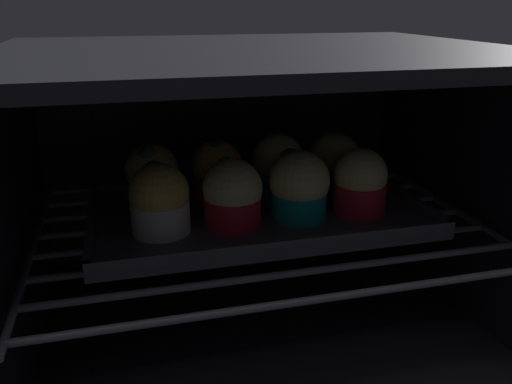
{
  "coord_description": "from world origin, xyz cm",
  "views": [
    {
      "loc": [
        -16.0,
        -38.02,
        40.44
      ],
      "look_at": [
        0.0,
        23.29,
        17.46
      ],
      "focal_mm": 37.11,
      "sensor_mm": 36.0,
      "label": 1
    }
  ],
  "objects_px": {
    "muffin_row0_col0": "(159,200)",
    "muffin_row0_col1": "(233,195)",
    "muffin_row1_col0": "(152,177)",
    "muffin_row1_col2": "(278,167)",
    "muffin_row0_col3": "(360,183)",
    "muffin_row1_col3": "(333,164)",
    "muffin_row1_col1": "(217,173)",
    "baking_tray": "(256,212)",
    "muffin_row0_col2": "(299,187)"
  },
  "relations": [
    {
      "from": "muffin_row1_col0",
      "to": "muffin_row1_col2",
      "type": "height_order",
      "value": "muffin_row1_col2"
    },
    {
      "from": "muffin_row0_col0",
      "to": "muffin_row1_col1",
      "type": "height_order",
      "value": "same"
    },
    {
      "from": "muffin_row0_col1",
      "to": "muffin_row1_col2",
      "type": "relative_size",
      "value": 0.95
    },
    {
      "from": "baking_tray",
      "to": "muffin_row1_col1",
      "type": "xyz_separation_m",
      "value": [
        -0.04,
        0.04,
        0.04
      ]
    },
    {
      "from": "muffin_row0_col0",
      "to": "muffin_row1_col1",
      "type": "xyz_separation_m",
      "value": [
        0.08,
        0.08,
        -0.0
      ]
    },
    {
      "from": "muffin_row0_col1",
      "to": "muffin_row1_col3",
      "type": "relative_size",
      "value": 0.99
    },
    {
      "from": "baking_tray",
      "to": "muffin_row1_col2",
      "type": "height_order",
      "value": "muffin_row1_col2"
    },
    {
      "from": "muffin_row0_col0",
      "to": "muffin_row0_col3",
      "type": "bearing_deg",
      "value": -0.14
    },
    {
      "from": "muffin_row1_col3",
      "to": "baking_tray",
      "type": "bearing_deg",
      "value": -159.85
    },
    {
      "from": "muffin_row0_col2",
      "to": "muffin_row0_col3",
      "type": "distance_m",
      "value": 0.08
    },
    {
      "from": "muffin_row1_col0",
      "to": "muffin_row1_col3",
      "type": "bearing_deg",
      "value": 0.31
    },
    {
      "from": "muffin_row0_col1",
      "to": "muffin_row0_col3",
      "type": "xyz_separation_m",
      "value": [
        0.16,
        -0.0,
        0.0
      ]
    },
    {
      "from": "muffin_row0_col0",
      "to": "muffin_row0_col2",
      "type": "distance_m",
      "value": 0.17
    },
    {
      "from": "muffin_row0_col1",
      "to": "muffin_row1_col3",
      "type": "bearing_deg",
      "value": 28.08
    },
    {
      "from": "muffin_row0_col2",
      "to": "baking_tray",
      "type": "bearing_deg",
      "value": 136.47
    },
    {
      "from": "baking_tray",
      "to": "muffin_row0_col2",
      "type": "xyz_separation_m",
      "value": [
        0.04,
        -0.04,
        0.05
      ]
    },
    {
      "from": "muffin_row0_col1",
      "to": "muffin_row0_col2",
      "type": "bearing_deg",
      "value": 0.41
    },
    {
      "from": "muffin_row1_col1",
      "to": "muffin_row1_col3",
      "type": "bearing_deg",
      "value": 0.98
    },
    {
      "from": "muffin_row0_col1",
      "to": "baking_tray",
      "type": "bearing_deg",
      "value": 46.57
    },
    {
      "from": "muffin_row0_col1",
      "to": "muffin_row1_col0",
      "type": "bearing_deg",
      "value": 135.46
    },
    {
      "from": "muffin_row0_col1",
      "to": "muffin_row1_col1",
      "type": "distance_m",
      "value": 0.08
    },
    {
      "from": "muffin_row0_col3",
      "to": "muffin_row1_col1",
      "type": "relative_size",
      "value": 0.98
    },
    {
      "from": "baking_tray",
      "to": "muffin_row1_col1",
      "type": "bearing_deg",
      "value": 134.43
    },
    {
      "from": "baking_tray",
      "to": "muffin_row0_col1",
      "type": "distance_m",
      "value": 0.07
    },
    {
      "from": "muffin_row0_col0",
      "to": "muffin_row0_col3",
      "type": "xyz_separation_m",
      "value": [
        0.25,
        -0.0,
        0.0
      ]
    },
    {
      "from": "muffin_row0_col2",
      "to": "muffin_row1_col0",
      "type": "distance_m",
      "value": 0.19
    },
    {
      "from": "muffin_row0_col2",
      "to": "muffin_row1_col2",
      "type": "relative_size",
      "value": 0.99
    },
    {
      "from": "baking_tray",
      "to": "muffin_row0_col2",
      "type": "bearing_deg",
      "value": -43.53
    },
    {
      "from": "muffin_row0_col0",
      "to": "muffin_row0_col1",
      "type": "bearing_deg",
      "value": 0.14
    },
    {
      "from": "muffin_row0_col0",
      "to": "muffin_row0_col1",
      "type": "xyz_separation_m",
      "value": [
        0.09,
        0.0,
        -0.0
      ]
    },
    {
      "from": "muffin_row0_col1",
      "to": "muffin_row1_col2",
      "type": "xyz_separation_m",
      "value": [
        0.08,
        0.08,
        0.0
      ]
    },
    {
      "from": "muffin_row1_col0",
      "to": "muffin_row1_col2",
      "type": "xyz_separation_m",
      "value": [
        0.17,
        -0.0,
        0.0
      ]
    },
    {
      "from": "muffin_row0_col1",
      "to": "muffin_row1_col1",
      "type": "relative_size",
      "value": 0.97
    },
    {
      "from": "muffin_row1_col2",
      "to": "muffin_row0_col1",
      "type": "bearing_deg",
      "value": -134.5
    },
    {
      "from": "muffin_row0_col2",
      "to": "muffin_row0_col3",
      "type": "height_order",
      "value": "muffin_row0_col2"
    },
    {
      "from": "baking_tray",
      "to": "muffin_row1_col3",
      "type": "distance_m",
      "value": 0.14
    },
    {
      "from": "muffin_row0_col0",
      "to": "muffin_row0_col2",
      "type": "xyz_separation_m",
      "value": [
        0.17,
        0.0,
        0.0
      ]
    },
    {
      "from": "muffin_row0_col2",
      "to": "muffin_row1_col3",
      "type": "bearing_deg",
      "value": 47.03
    },
    {
      "from": "muffin_row0_col3",
      "to": "muffin_row1_col0",
      "type": "distance_m",
      "value": 0.26
    },
    {
      "from": "muffin_row1_col0",
      "to": "muffin_row1_col1",
      "type": "relative_size",
      "value": 0.99
    },
    {
      "from": "muffin_row1_col2",
      "to": "baking_tray",
      "type": "bearing_deg",
      "value": -135.56
    },
    {
      "from": "muffin_row0_col0",
      "to": "muffin_row0_col1",
      "type": "height_order",
      "value": "muffin_row0_col0"
    },
    {
      "from": "muffin_row1_col3",
      "to": "muffin_row1_col2",
      "type": "bearing_deg",
      "value": -176.96
    },
    {
      "from": "muffin_row0_col2",
      "to": "muffin_row0_col0",
      "type": "bearing_deg",
      "value": -179.73
    },
    {
      "from": "muffin_row0_col3",
      "to": "muffin_row0_col1",
      "type": "bearing_deg",
      "value": 179.71
    },
    {
      "from": "muffin_row0_col0",
      "to": "muffin_row0_col1",
      "type": "relative_size",
      "value": 1.03
    },
    {
      "from": "muffin_row0_col3",
      "to": "muffin_row1_col2",
      "type": "height_order",
      "value": "muffin_row1_col2"
    },
    {
      "from": "muffin_row1_col2",
      "to": "muffin_row0_col0",
      "type": "bearing_deg",
      "value": -153.51
    },
    {
      "from": "muffin_row0_col3",
      "to": "muffin_row1_col3",
      "type": "bearing_deg",
      "value": 89.4
    },
    {
      "from": "muffin_row1_col0",
      "to": "baking_tray",
      "type": "bearing_deg",
      "value": -19.19
    }
  ]
}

